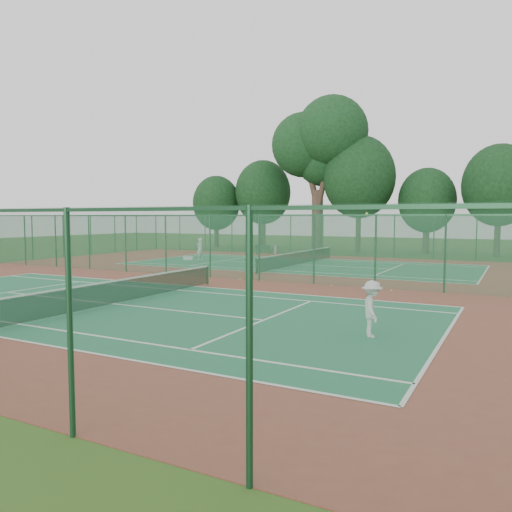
# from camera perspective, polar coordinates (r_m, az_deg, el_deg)

# --- Properties ---
(ground) EXTENTS (120.00, 120.00, 0.00)m
(ground) POSITION_cam_1_polar(r_m,az_deg,el_deg) (27.13, -2.53, -2.63)
(ground) COLOR #2B4D18
(ground) RESTS_ON ground
(red_pad) EXTENTS (40.00, 36.00, 0.01)m
(red_pad) POSITION_cam_1_polar(r_m,az_deg,el_deg) (27.13, -2.53, -2.62)
(red_pad) COLOR maroon
(red_pad) RESTS_ON ground
(court_near) EXTENTS (23.77, 10.97, 0.01)m
(court_near) POSITION_cam_1_polar(r_m,az_deg,el_deg) (19.98, -15.75, -5.32)
(court_near) COLOR #206643
(court_near) RESTS_ON red_pad
(court_far) EXTENTS (23.77, 10.97, 0.01)m
(court_far) POSITION_cam_1_polar(r_m,az_deg,el_deg) (35.14, 4.91, -1.00)
(court_far) COLOR #216941
(court_far) RESTS_ON red_pad
(fence_north) EXTENTS (40.00, 0.09, 3.50)m
(fence_north) POSITION_cam_1_polar(r_m,az_deg,el_deg) (43.45, 9.56, 2.31)
(fence_north) COLOR #184828
(fence_north) RESTS_ON ground
(fence_divider) EXTENTS (40.00, 0.09, 3.50)m
(fence_divider) POSITION_cam_1_polar(r_m,az_deg,el_deg) (26.97, -2.54, 1.08)
(fence_divider) COLOR #1B512F
(fence_divider) RESTS_ON ground
(tennis_net_near) EXTENTS (0.10, 12.90, 0.97)m
(tennis_net_near) POSITION_cam_1_polar(r_m,az_deg,el_deg) (19.89, -15.78, -3.82)
(tennis_net_near) COLOR #133419
(tennis_net_near) RESTS_ON ground
(tennis_net_far) EXTENTS (0.10, 12.90, 0.97)m
(tennis_net_far) POSITION_cam_1_polar(r_m,az_deg,el_deg) (35.10, 4.92, -0.14)
(tennis_net_far) COLOR #163D21
(tennis_net_far) RESTS_ON ground
(player_near) EXTENTS (0.93, 1.17, 1.58)m
(player_near) POSITION_cam_1_polar(r_m,az_deg,el_deg) (14.29, 13.12, -5.90)
(player_near) COLOR silver
(player_near) RESTS_ON court_near
(player_far) EXTENTS (0.55, 0.71, 1.74)m
(player_far) POSITION_cam_1_polar(r_m,az_deg,el_deg) (38.80, -6.43, 0.80)
(player_far) COLOR silver
(player_far) RESTS_ON court_far
(trash_bin) EXTENTS (0.48, 0.48, 0.77)m
(trash_bin) POSITION_cam_1_polar(r_m,az_deg,el_deg) (45.26, 2.26, 0.72)
(trash_bin) COLOR slate
(trash_bin) RESTS_ON red_pad
(bench) EXTENTS (1.41, 0.83, 0.84)m
(bench) POSITION_cam_1_polar(r_m,az_deg,el_deg) (45.14, 0.75, 0.77)
(bench) COLOR #11321A
(bench) RESTS_ON red_pad
(kit_bag) EXTENTS (0.81, 0.54, 0.29)m
(kit_bag) POSITION_cam_1_polar(r_m,az_deg,el_deg) (39.21, -7.75, -0.25)
(kit_bag) COLOR silver
(kit_bag) RESTS_ON red_pad
(stray_ball_a) EXTENTS (0.07, 0.07, 0.07)m
(stray_ball_a) POSITION_cam_1_polar(r_m,az_deg,el_deg) (24.58, 8.62, -3.32)
(stray_ball_a) COLOR #B0C52D
(stray_ball_a) RESTS_ON red_pad
(stray_ball_b) EXTENTS (0.06, 0.06, 0.06)m
(stray_ball_b) POSITION_cam_1_polar(r_m,az_deg,el_deg) (23.48, 15.22, -3.80)
(stray_ball_b) COLOR yellow
(stray_ball_b) RESTS_ON red_pad
(stray_ball_c) EXTENTS (0.07, 0.07, 0.07)m
(stray_ball_c) POSITION_cam_1_polar(r_m,az_deg,el_deg) (26.62, -1.81, -2.67)
(stray_ball_c) COLOR gold
(stray_ball_c) RESTS_ON red_pad
(big_tree) EXTENTS (9.68, 7.08, 14.87)m
(big_tree) POSITION_cam_1_polar(r_m,az_deg,el_deg) (50.00, 7.29, 12.68)
(big_tree) COLOR #36271D
(big_tree) RESTS_ON ground
(evergreen_row) EXTENTS (39.00, 5.00, 12.00)m
(evergreen_row) POSITION_cam_1_polar(r_m,az_deg,el_deg) (49.37, 12.37, 0.47)
(evergreen_row) COLOR black
(evergreen_row) RESTS_ON ground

